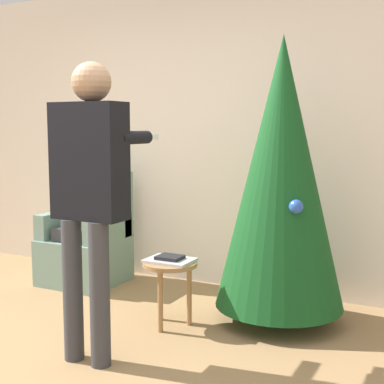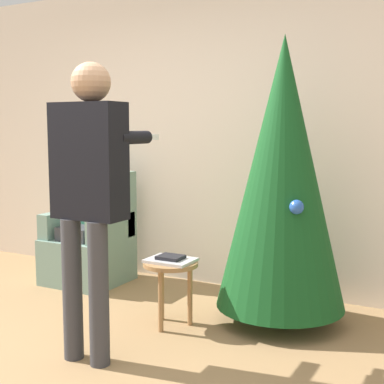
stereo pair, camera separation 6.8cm
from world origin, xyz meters
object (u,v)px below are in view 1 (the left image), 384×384
(armchair, at_px, (88,244))
(person_standing, at_px, (90,182))
(person_seated, at_px, (85,210))
(side_stool, at_px, (170,273))
(christmas_tree, at_px, (281,174))

(armchair, distance_m, person_standing, 1.86)
(armchair, xyz_separation_m, person_standing, (1.07, -1.32, 0.73))
(armchair, relative_size, person_seated, 0.82)
(side_stool, bearing_deg, person_standing, -102.13)
(person_standing, xyz_separation_m, side_stool, (0.15, 0.69, -0.70))
(armchair, bearing_deg, side_stool, -27.30)
(person_standing, distance_m, side_stool, 1.00)
(person_seated, relative_size, person_standing, 0.69)
(person_seated, bearing_deg, person_standing, -50.35)
(armchair, relative_size, person_standing, 0.56)
(side_stool, bearing_deg, christmas_tree, 33.14)
(christmas_tree, xyz_separation_m, side_stool, (-0.66, -0.43, -0.70))
(christmas_tree, height_order, person_standing, christmas_tree)
(christmas_tree, bearing_deg, side_stool, -146.86)
(person_standing, relative_size, side_stool, 3.84)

